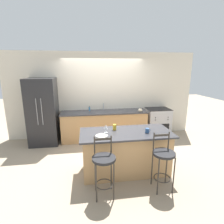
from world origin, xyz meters
name	(u,v)px	position (x,y,z in m)	size (l,w,h in m)	color
ground_plane	(106,143)	(0.00, 0.00, 0.00)	(18.00, 18.00, 0.00)	tan
wall_back	(103,95)	(0.00, 0.73, 1.35)	(6.00, 0.07, 2.70)	beige
back_counter	(104,125)	(0.00, 0.39, 0.45)	(2.66, 0.71, 0.90)	tan
sink_faucet	(103,106)	(0.00, 0.60, 1.03)	(0.02, 0.13, 0.22)	#ADAFB5
kitchen_island	(126,152)	(0.25, -1.53, 0.46)	(1.91, 0.87, 0.91)	tan
refrigerator	(43,112)	(-1.80, 0.32, 0.97)	(0.80, 0.80, 1.93)	#232326
oven_range	(157,122)	(1.78, 0.41, 0.46)	(0.74, 0.62, 0.92)	#B7B7BC
bar_stool_near	(104,164)	(-0.29, -2.21, 0.60)	(0.40, 0.40, 1.07)	#332D28
bar_stool_far	(163,159)	(0.80, -2.19, 0.60)	(0.40, 0.40, 1.07)	#332D28
dinner_plate	(102,136)	(-0.27, -1.68, 0.92)	(0.25, 0.25, 0.02)	beige
wine_glass	(106,127)	(-0.17, -1.50, 1.03)	(0.08, 0.08, 0.17)	white
coffee_mug	(147,131)	(0.68, -1.63, 0.95)	(0.11, 0.08, 0.09)	#335689
tumbler_cup	(115,127)	(0.04, -1.36, 0.97)	(0.08, 0.08, 0.12)	gold
pumpkin_decoration	(140,110)	(1.09, 0.16, 0.95)	(0.13, 0.13, 0.13)	beige
soap_bottle	(89,109)	(-0.45, 0.52, 0.96)	(0.05, 0.05, 0.15)	teal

